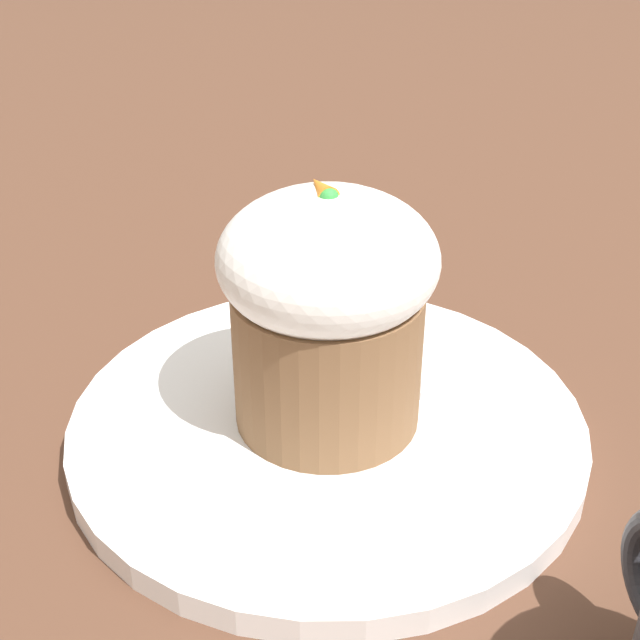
% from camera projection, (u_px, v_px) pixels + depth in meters
% --- Properties ---
extents(ground_plane, '(4.00, 4.00, 0.00)m').
position_uv_depth(ground_plane, '(327.00, 437.00, 0.42)').
color(ground_plane, '#513323').
extents(dessert_plate, '(0.24, 0.24, 0.01)m').
position_uv_depth(dessert_plate, '(327.00, 426.00, 0.41)').
color(dessert_plate, white).
rests_on(dessert_plate, ground_plane).
extents(carrot_cake, '(0.09, 0.09, 0.11)m').
position_uv_depth(carrot_cake, '(320.00, 307.00, 0.38)').
color(carrot_cake, brown).
rests_on(carrot_cake, dessert_plate).
extents(spoon, '(0.04, 0.12, 0.01)m').
position_uv_depth(spoon, '(367.00, 386.00, 0.42)').
color(spoon, '#B7B7BC').
rests_on(spoon, dessert_plate).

